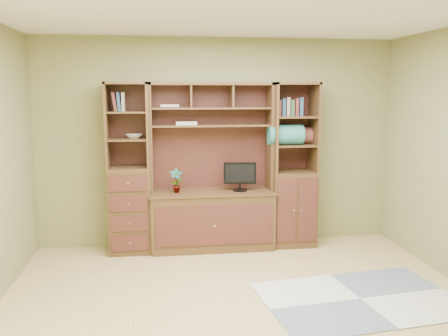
{
  "coord_description": "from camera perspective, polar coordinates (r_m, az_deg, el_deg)",
  "views": [
    {
      "loc": [
        -0.72,
        -3.94,
        1.93
      ],
      "look_at": [
        -0.03,
        1.2,
        1.1
      ],
      "focal_mm": 38.0,
      "sensor_mm": 36.0,
      "label": 1
    }
  ],
  "objects": [
    {
      "name": "left_tower",
      "position": [
        5.79,
        -11.36,
        -0.07
      ],
      "size": [
        0.5,
        0.45,
        2.05
      ],
      "primitive_type": "cube",
      "color": "#462E18",
      "rests_on": "ground"
    },
    {
      "name": "right_tower",
      "position": [
        6.01,
        8.28,
        0.35
      ],
      "size": [
        0.55,
        0.45,
        2.05
      ],
      "primitive_type": "cube",
      "color": "#462E18",
      "rests_on": "ground"
    },
    {
      "name": "room",
      "position": [
        4.05,
        2.68,
        0.14
      ],
      "size": [
        4.6,
        4.1,
        2.64
      ],
      "color": "tan",
      "rests_on": "ground"
    },
    {
      "name": "blanket_red",
      "position": [
        6.08,
        9.28,
        3.91
      ],
      "size": [
        0.37,
        0.21,
        0.21
      ],
      "primitive_type": "cube",
      "color": "brown",
      "rests_on": "right_tower"
    },
    {
      "name": "bowl",
      "position": [
        5.74,
        -10.77,
        3.79
      ],
      "size": [
        0.2,
        0.2,
        0.05
      ],
      "primitive_type": "imported",
      "color": "beige",
      "rests_on": "left_tower"
    },
    {
      "name": "blanket_teal",
      "position": [
        5.89,
        7.4,
        3.99
      ],
      "size": [
        0.43,
        0.25,
        0.25
      ],
      "primitive_type": "cube",
      "color": "#2A7069",
      "rests_on": "right_tower"
    },
    {
      "name": "monitor",
      "position": [
        5.8,
        1.93,
        -0.41
      ],
      "size": [
        0.42,
        0.24,
        0.49
      ],
      "primitive_type": "cube",
      "rotation": [
        0.0,
        0.0,
        -0.15
      ],
      "color": "black",
      "rests_on": "center_hutch"
    },
    {
      "name": "magazines",
      "position": [
        5.78,
        -4.57,
        5.4
      ],
      "size": [
        0.25,
        0.18,
        0.04
      ],
      "primitive_type": "cube",
      "color": "#B1A297",
      "rests_on": "center_hutch"
    },
    {
      "name": "rug",
      "position": [
        4.8,
        16.07,
        -14.9
      ],
      "size": [
        1.94,
        1.42,
        0.01
      ],
      "primitive_type": "cube",
      "rotation": [
        0.0,
        0.0,
        0.12
      ],
      "color": "#9A9F9F",
      "rests_on": "ground"
    },
    {
      "name": "center_hutch",
      "position": [
        5.78,
        -1.44,
        0.08
      ],
      "size": [
        1.54,
        0.53,
        2.05
      ],
      "primitive_type": "cube",
      "color": "#462E18",
      "rests_on": "ground"
    },
    {
      "name": "orchid",
      "position": [
        5.74,
        -5.78,
        -1.53
      ],
      "size": [
        0.15,
        0.1,
        0.29
      ],
      "primitive_type": "imported",
      "color": "#A35937",
      "rests_on": "center_hutch"
    }
  ]
}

